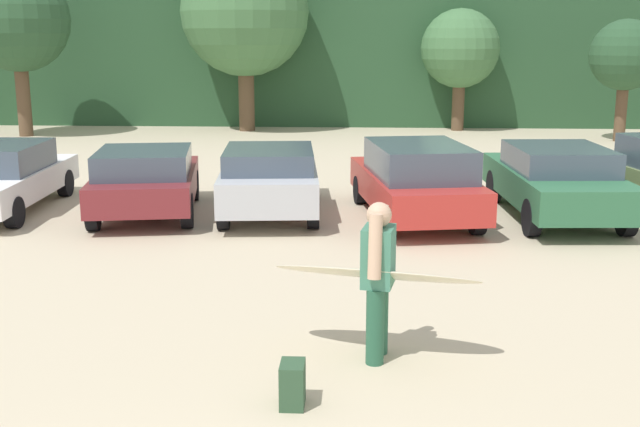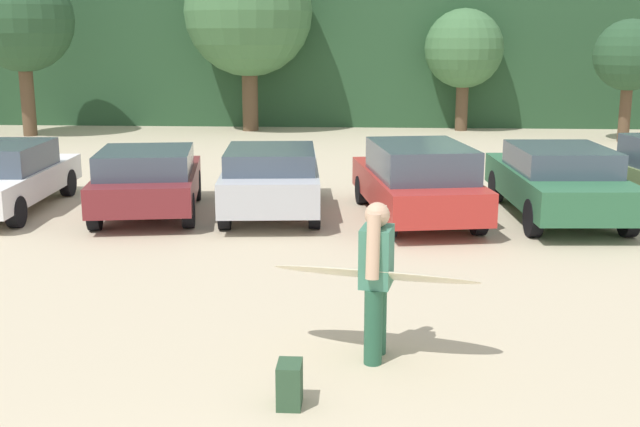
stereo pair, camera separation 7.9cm
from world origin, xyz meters
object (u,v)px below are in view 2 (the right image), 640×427
object	(u,v)px
parked_car_silver	(271,177)
parked_car_forest_green	(558,180)
surfboard_cream	(375,275)
parked_car_red	(417,180)
backpack_dropped	(290,384)
person_adult	(376,272)
parked_car_white	(5,176)
parked_car_maroon	(148,179)

from	to	relation	value
parked_car_silver	parked_car_forest_green	size ratio (longest dim) A/B	0.95
parked_car_silver	surfboard_cream	xyz separation A→B (m)	(2.05, -7.29, 0.21)
parked_car_red	backpack_dropped	size ratio (longest dim) A/B	10.57
parked_car_silver	parked_car_red	distance (m)	2.97
surfboard_cream	person_adult	bearing A→B (deg)	112.35
backpack_dropped	parked_car_silver	bearing A→B (deg)	97.99
parked_car_red	parked_car_forest_green	distance (m)	2.82
surfboard_cream	backpack_dropped	bearing A→B (deg)	69.43
parked_car_silver	parked_car_red	world-z (taller)	parked_car_red
parked_car_silver	parked_car_forest_green	world-z (taller)	parked_car_forest_green
parked_car_silver	parked_car_red	xyz separation A→B (m)	(2.94, -0.35, 0.04)
parked_car_white	parked_car_maroon	distance (m)	3.10
person_adult	surfboard_cream	distance (m)	0.11
parked_car_maroon	parked_car_red	distance (m)	5.43
parked_car_forest_green	person_adult	distance (m)	8.18
parked_car_maroon	backpack_dropped	size ratio (longest dim) A/B	9.38
surfboard_cream	parked_car_white	bearing A→B (deg)	-31.68
parked_car_white	parked_car_red	bearing A→B (deg)	-94.80
parked_car_forest_green	surfboard_cream	world-z (taller)	parked_car_forest_green
person_adult	parked_car_maroon	bearing A→B (deg)	-47.44
parked_car_forest_green	person_adult	bearing A→B (deg)	149.80
parked_car_maroon	person_adult	size ratio (longest dim) A/B	2.33
parked_car_maroon	parked_car_red	world-z (taller)	parked_car_red
person_adult	parked_car_white	bearing A→B (deg)	-33.98
parked_car_silver	person_adult	world-z (taller)	person_adult
parked_car_silver	parked_car_red	bearing A→B (deg)	-101.94
parked_car_white	parked_car_forest_green	bearing A→B (deg)	-92.88
parked_car_forest_green	backpack_dropped	distance (m)	9.68
parked_car_silver	backpack_dropped	size ratio (longest dim) A/B	10.04
parked_car_red	parked_car_forest_green	xyz separation A→B (m)	(2.81, 0.28, -0.02)
parked_car_maroon	parked_car_silver	distance (m)	2.50
parked_car_red	surfboard_cream	distance (m)	7.00
parked_car_red	surfboard_cream	bearing A→B (deg)	162.70
parked_car_maroon	parked_car_forest_green	bearing A→B (deg)	-97.82
parked_car_forest_green	backpack_dropped	world-z (taller)	parked_car_forest_green
parked_car_silver	parked_car_forest_green	distance (m)	5.75
surfboard_cream	parked_car_red	bearing A→B (deg)	-85.49
parked_car_red	backpack_dropped	world-z (taller)	parked_car_red
parked_car_white	parked_car_silver	world-z (taller)	parked_car_white
parked_car_white	backpack_dropped	distance (m)	10.94
backpack_dropped	surfboard_cream	bearing A→B (deg)	57.54
parked_car_maroon	parked_car_forest_green	world-z (taller)	parked_car_forest_green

